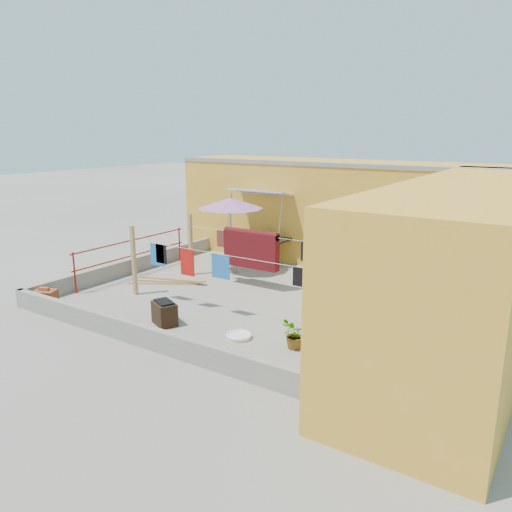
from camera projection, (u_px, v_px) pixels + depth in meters
name	position (u px, v px, depth m)	size (l,w,h in m)	color
ground	(246.00, 297.00, 12.71)	(80.00, 80.00, 0.00)	#9E998E
wall_back	(342.00, 212.00, 15.84)	(11.00, 3.27, 3.21)	gold
wall_right	(469.00, 266.00, 9.53)	(2.40, 9.00, 3.20)	gold
parapet_front	(142.00, 336.00, 9.76)	(8.30, 0.16, 0.44)	gray
parapet_left	(133.00, 265.00, 14.84)	(0.16, 7.30, 0.44)	gray
red_railing	(133.00, 251.00, 14.43)	(0.05, 4.20, 1.10)	maroon
clothesline_rig	(247.00, 252.00, 13.07)	(5.09, 2.35, 1.80)	tan
patio_umbrella	(230.00, 204.00, 14.49)	(2.38, 2.38, 2.29)	gray
outdoor_table	(263.00, 239.00, 15.93)	(1.79, 0.90, 0.84)	black
brick_stack	(45.00, 298.00, 12.05)	(0.63, 0.56, 0.45)	#9C4924
lumber_pile	(168.00, 281.00, 13.83)	(1.96, 1.15, 0.13)	tan
brazier	(164.00, 313.00, 10.86)	(0.71, 0.61, 0.54)	#321E13
white_basin	(239.00, 336.00, 10.17)	(0.53, 0.53, 0.09)	white
water_jug_a	(391.00, 317.00, 10.86)	(0.24, 0.24, 0.38)	white
water_jug_b	(341.00, 305.00, 11.68)	(0.21, 0.21, 0.33)	white
green_hose	(387.00, 298.00, 12.53)	(0.47, 0.47, 0.07)	#1A7620
plant_back_a	(326.00, 265.00, 14.20)	(0.69, 0.60, 0.77)	#1E5117
plant_back_b	(373.00, 272.00, 13.89)	(0.33, 0.33, 0.59)	#1E5117
plant_right_a	(426.00, 278.00, 12.96)	(0.41, 0.28, 0.78)	#1E5117
plant_right_b	(317.00, 304.00, 11.18)	(0.38, 0.31, 0.70)	#1E5117
plant_right_c	(295.00, 335.00, 9.62)	(0.51, 0.45, 0.57)	#1E5117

